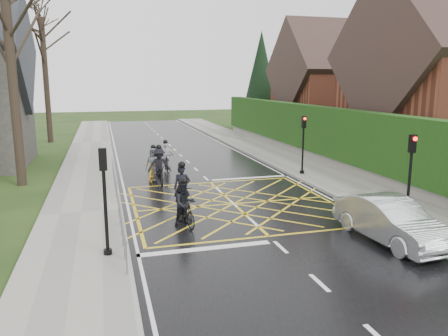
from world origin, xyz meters
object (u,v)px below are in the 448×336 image
cyclist_rear (183,195)px  cyclist_back (185,208)px  car (390,220)px  cyclist_lead (154,168)px  cyclist_mid (159,170)px  cyclist_front (166,160)px

cyclist_rear → cyclist_back: (-0.24, -1.80, 0.01)m
car → cyclist_rear: bearing=134.2°
cyclist_rear → cyclist_lead: bearing=104.5°
cyclist_rear → cyclist_mid: bearing=103.3°
cyclist_rear → cyclist_mid: 4.85m
cyclist_mid → car: size_ratio=0.48×
cyclist_rear → cyclist_back: size_ratio=1.19×
cyclist_back → cyclist_lead: 7.52m
cyclist_front → cyclist_lead: 2.04m
cyclist_lead → cyclist_mid: bearing=-59.6°
cyclist_back → cyclist_mid: 6.63m
cyclist_rear → cyclist_lead: (-0.45, 5.73, 0.00)m
cyclist_front → cyclist_mid: bearing=-101.9°
cyclist_back → car: cyclist_back is taller
cyclist_front → cyclist_back: bearing=-91.3°
cyclist_back → cyclist_front: cyclist_front is taller
cyclist_mid → cyclist_lead: cyclist_mid is taller
cyclist_mid → car: (5.99, -9.91, -0.02)m
cyclist_mid → cyclist_front: 2.82m
cyclist_lead → car: bearing=-40.8°
cyclist_back → cyclist_lead: cyclist_lead is taller
car → cyclist_back: bearing=147.0°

